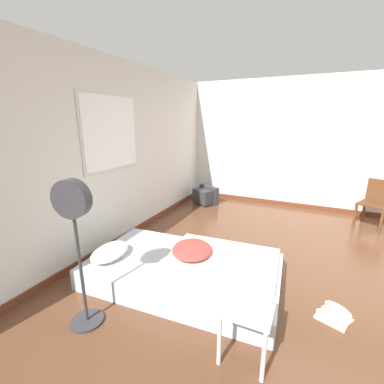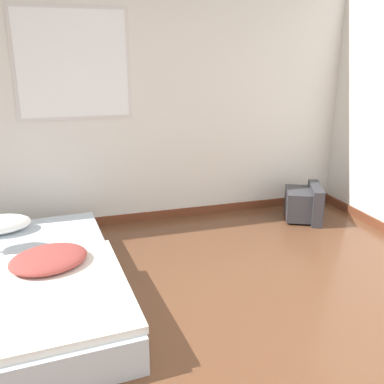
# 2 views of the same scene
# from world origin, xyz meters

# --- Properties ---
(wall_back) EXTENTS (7.28, 0.08, 2.60)m
(wall_back) POSITION_xyz_m (-0.01, 2.86, 1.29)
(wall_back) COLOR silver
(wall_back) RESTS_ON ground_plane
(mattress_bed) EXTENTS (1.35, 2.17, 0.38)m
(mattress_bed) POSITION_xyz_m (-0.90, 1.50, 0.15)
(mattress_bed) COLOR silver
(mattress_bed) RESTS_ON ground_plane
(crt_tv) EXTENTS (0.52, 0.57, 0.38)m
(crt_tv) POSITION_xyz_m (1.84, 2.36, 0.18)
(crt_tv) COLOR #333338
(crt_tv) RESTS_ON ground_plane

